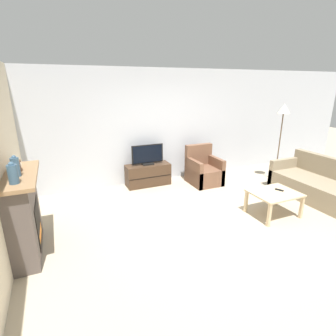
# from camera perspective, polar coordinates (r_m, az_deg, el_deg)

# --- Properties ---
(ground_plane) EXTENTS (24.00, 24.00, 0.00)m
(ground_plane) POSITION_cam_1_polar(r_m,az_deg,el_deg) (4.89, 9.90, -11.00)
(ground_plane) COLOR tan
(wall_back) EXTENTS (12.00, 0.06, 2.70)m
(wall_back) POSITION_cam_1_polar(r_m,az_deg,el_deg) (6.47, -1.03, 9.04)
(wall_back) COLOR silver
(wall_back) RESTS_ON ground
(fireplace) EXTENTS (0.44, 1.28, 1.19)m
(fireplace) POSITION_cam_1_polar(r_m,az_deg,el_deg) (4.23, -28.86, -8.70)
(fireplace) COLOR #564C47
(fireplace) RESTS_ON ground
(mantel_vase_left) EXTENTS (0.11, 0.11, 0.28)m
(mantel_vase_left) POSITION_cam_1_polar(r_m,az_deg,el_deg) (3.62, -30.71, -1.06)
(mantel_vase_left) COLOR #385670
(mantel_vase_left) RESTS_ON fireplace
(mantel_vase_centre_left) EXTENTS (0.10, 0.10, 0.28)m
(mantel_vase_centre_left) POSITION_cam_1_polar(r_m,az_deg,el_deg) (3.89, -30.27, 0.28)
(mantel_vase_centre_left) COLOR #385670
(mantel_vase_centre_left) RESTS_ON fireplace
(mantel_clock) EXTENTS (0.08, 0.11, 0.15)m
(mantel_clock) POSITION_cam_1_polar(r_m,az_deg,el_deg) (4.12, -29.84, 0.38)
(mantel_clock) COLOR brown
(mantel_clock) RESTS_ON fireplace
(tv_stand) EXTENTS (1.05, 0.41, 0.52)m
(tv_stand) POSITION_cam_1_polar(r_m,az_deg,el_deg) (6.31, -4.37, -1.47)
(tv_stand) COLOR #422D1E
(tv_stand) RESTS_ON ground
(tv) EXTENTS (0.76, 0.18, 0.48)m
(tv) POSITION_cam_1_polar(r_m,az_deg,el_deg) (6.17, -4.47, 2.73)
(tv) COLOR black
(tv) RESTS_ON tv_stand
(armchair) EXTENTS (0.70, 0.76, 0.92)m
(armchair) POSITION_cam_1_polar(r_m,az_deg,el_deg) (6.48, 7.71, -0.72)
(armchair) COLOR brown
(armchair) RESTS_ON ground
(coffee_table) EXTENTS (0.84, 0.68, 0.45)m
(coffee_table) POSITION_cam_1_polar(r_m,az_deg,el_deg) (5.20, 22.14, -5.52)
(coffee_table) COLOR #CCB289
(coffee_table) RESTS_ON ground
(remote) EXTENTS (0.10, 0.15, 0.02)m
(remote) POSITION_cam_1_polar(r_m,az_deg,el_deg) (5.29, 23.06, -4.40)
(remote) COLOR black
(remote) RESTS_ON coffee_table
(couch) EXTENTS (0.92, 2.41, 0.85)m
(couch) POSITION_cam_1_polar(r_m,az_deg,el_deg) (6.28, 31.93, -4.13)
(couch) COLOR gray
(couch) RESTS_ON ground
(floor_lamp) EXTENTS (0.30, 0.30, 1.90)m
(floor_lamp) POSITION_cam_1_polar(r_m,az_deg,el_deg) (6.85, 23.77, 10.35)
(floor_lamp) COLOR black
(floor_lamp) RESTS_ON ground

